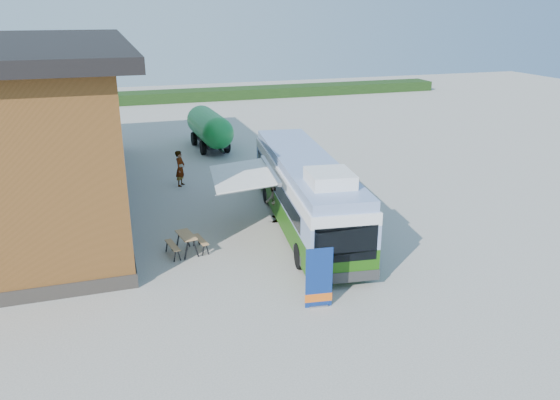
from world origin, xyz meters
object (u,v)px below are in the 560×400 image
object	(u,v)px
bus	(306,190)
slurry_tanker	(209,127)
picnic_table	(186,239)
person_b	(274,201)
banner	(319,283)
person_a	(180,168)

from	to	relation	value
bus	slurry_tanker	size ratio (longest dim) A/B	1.71
picnic_table	person_b	bearing A→B (deg)	17.55
banner	slurry_tanker	xyz separation A→B (m)	(0.63, 20.95, 0.62)
picnic_table	person_a	distance (m)	8.50
person_b	bus	bearing A→B (deg)	64.44
banner	slurry_tanker	bearing A→B (deg)	95.15
picnic_table	slurry_tanker	xyz separation A→B (m)	(3.93, 15.77, 0.86)
banner	picnic_table	distance (m)	6.14
person_a	slurry_tanker	distance (m)	7.92
picnic_table	person_b	distance (m)	4.67
bus	banner	world-z (taller)	bus
bus	banner	bearing A→B (deg)	-99.76
person_b	slurry_tanker	xyz separation A→B (m)	(-0.19, 13.60, 0.51)
bus	person_b	bearing A→B (deg)	140.69
bus	picnic_table	size ratio (longest dim) A/B	7.48
person_b	slurry_tanker	distance (m)	13.61
bus	slurry_tanker	world-z (taller)	bus
bus	slurry_tanker	distance (m)	14.75
bus	slurry_tanker	bearing A→B (deg)	101.69
picnic_table	person_a	xyz separation A→B (m)	(0.98, 8.44, 0.36)
person_b	slurry_tanker	world-z (taller)	slurry_tanker
person_a	person_b	bearing A→B (deg)	-122.05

